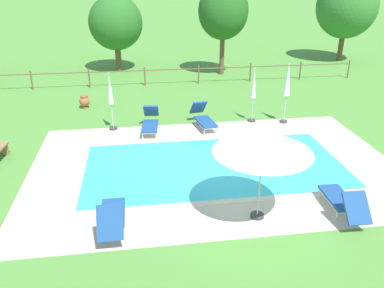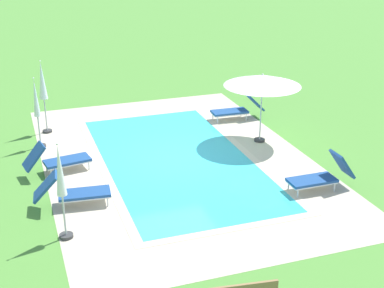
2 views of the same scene
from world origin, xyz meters
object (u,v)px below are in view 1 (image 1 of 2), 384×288
sun_lounger_north_far (203,118)px  sun_lounger_north_end (112,216)px  terracotta_urn_near_fence (85,101)px  tree_centre (223,11)px  tree_west_mid (116,23)px  patio_umbrella_closed_row_west (287,84)px  tree_east_mid (347,6)px  patio_umbrella_open_foreground (263,146)px  patio_umbrella_closed_row_mid_west (254,89)px  patio_umbrella_closed_row_centre (110,94)px  sun_lounger_north_mid (343,201)px  sun_lounger_north_near_steps (150,122)px

sun_lounger_north_far → sun_lounger_north_end: sun_lounger_north_end is taller
terracotta_urn_near_fence → tree_centre: 9.97m
tree_west_mid → tree_centre: bearing=-16.0°
sun_lounger_north_far → tree_west_mid: size_ratio=0.43×
patio_umbrella_closed_row_west → tree_east_mid: (8.18, 11.13, 1.95)m
tree_centre → sun_lounger_north_end: bearing=-111.7°
patio_umbrella_open_foreground → tree_centre: bearing=81.4°
patio_umbrella_closed_row_mid_west → patio_umbrella_closed_row_centre: bearing=-179.2°
sun_lounger_north_end → sun_lounger_north_mid: bearing=-1.3°
patio_umbrella_closed_row_west → tree_east_mid: size_ratio=0.44×
patio_umbrella_open_foreground → terracotta_urn_near_fence: 11.17m
sun_lounger_north_far → patio_umbrella_closed_row_centre: size_ratio=0.84×
sun_lounger_north_far → sun_lounger_north_end: (-3.41, -6.54, 0.01)m
sun_lounger_north_far → patio_umbrella_closed_row_west: bearing=0.0°
sun_lounger_north_end → tree_centre: bearing=68.3°
sun_lounger_north_near_steps → patio_umbrella_open_foreground: patio_umbrella_open_foreground is taller
sun_lounger_north_mid → tree_centre: tree_centre is taller
sun_lounger_north_end → tree_east_mid: (15.04, 17.67, 3.22)m
patio_umbrella_open_foreground → patio_umbrella_closed_row_mid_west: (1.83, 6.86, -0.66)m
patio_umbrella_closed_row_centre → terracotta_urn_near_fence: size_ratio=3.81×
terracotta_urn_near_fence → tree_west_mid: tree_west_mid is taller
patio_umbrella_open_foreground → terracotta_urn_near_fence: patio_umbrella_open_foreground is taller
sun_lounger_north_end → terracotta_urn_near_fence: (-1.66, 9.64, -0.07)m
patio_umbrella_closed_row_centre → sun_lounger_north_near_steps: bearing=-14.6°
patio_umbrella_closed_row_centre → terracotta_urn_near_fence: (-1.41, 2.86, -1.13)m
sun_lounger_north_end → patio_umbrella_open_foreground: size_ratio=0.74×
patio_umbrella_closed_row_centre → tree_centre: size_ratio=0.44×
sun_lounger_north_far → tree_centre: 9.50m
sun_lounger_north_end → tree_centre: 16.55m
sun_lounger_north_mid → patio_umbrella_closed_row_mid_west: 7.09m
patio_umbrella_open_foreground → terracotta_urn_near_fence: size_ratio=4.02×
sun_lounger_north_mid → patio_umbrella_closed_row_mid_west: bearing=93.6°
patio_umbrella_closed_row_centre → patio_umbrella_open_foreground: bearing=-59.6°
sun_lounger_north_mid → patio_umbrella_closed_row_centre: 9.38m
terracotta_urn_near_fence → patio_umbrella_closed_row_mid_west: bearing=-21.1°
patio_umbrella_closed_row_west → terracotta_urn_near_fence: (-8.52, 3.10, -1.34)m
patio_umbrella_closed_row_mid_west → sun_lounger_north_end: bearing=-128.9°
sun_lounger_north_near_steps → patio_umbrella_closed_row_west: size_ratio=0.78×
patio_umbrella_open_foreground → tree_west_mid: size_ratio=0.54×
patio_umbrella_closed_row_west → sun_lounger_north_far: bearing=-180.0°
patio_umbrella_open_foreground → tree_east_mid: bearing=57.4°
tree_west_mid → sun_lounger_north_near_steps: bearing=-81.8°
terracotta_urn_near_fence → tree_east_mid: size_ratio=0.11×
sun_lounger_north_near_steps → tree_west_mid: size_ratio=0.43×
tree_centre → tree_east_mid: size_ratio=0.93×
sun_lounger_north_end → patio_umbrella_closed_row_mid_west: size_ratio=0.79×
patio_umbrella_closed_row_west → patio_umbrella_open_foreground: bearing=-115.6°
sun_lounger_north_mid → tree_east_mid: bearing=63.1°
sun_lounger_north_mid → sun_lounger_north_end: size_ratio=1.07×
sun_lounger_north_mid → tree_centre: bearing=90.0°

